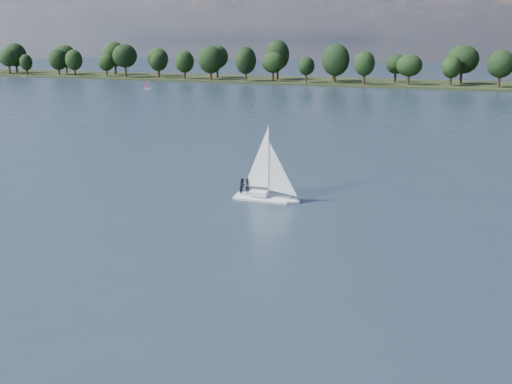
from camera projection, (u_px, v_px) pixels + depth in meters
ground at (337, 123)px, 114.14m from camera, size 700.00×700.00×0.00m
far_shore at (412, 85)px, 214.18m from camera, size 660.00×40.00×1.50m
sailboat at (263, 178)px, 58.91m from camera, size 6.45×2.10×8.37m
dinghy_pink at (147, 86)px, 194.12m from camera, size 2.58×1.92×3.85m
pontoon at (25, 77)px, 259.16m from camera, size 4.35×2.85×0.50m
treeline at (417, 63)px, 208.51m from camera, size 562.60×73.95×18.00m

